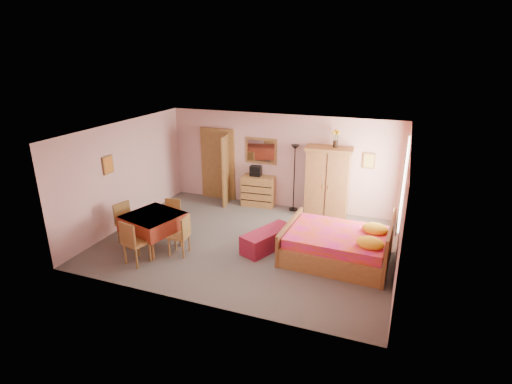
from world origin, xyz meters
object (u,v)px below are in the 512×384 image
at_px(chest_of_drawers, 258,191).
at_px(chair_north, 171,217).
at_px(dining_table, 154,231).
at_px(chair_west, 128,224).
at_px(floor_lamp, 294,178).
at_px(chair_east, 179,235).
at_px(bed, 337,237).
at_px(bench, 268,239).
at_px(stereo, 256,171).
at_px(chair_south, 136,242).
at_px(wall_mirror, 261,151).
at_px(sunflower_vase, 336,138).
at_px(wardrobe, 327,183).

xyz_separation_m(chest_of_drawers, chair_north, (-1.32, -2.47, -0.02)).
relative_size(dining_table, chair_west, 1.17).
xyz_separation_m(floor_lamp, chair_east, (-1.64, -3.32, -0.48)).
distance_m(bed, chair_north, 3.95).
xyz_separation_m(floor_lamp, bench, (0.08, -2.40, -0.70)).
bearing_deg(chest_of_drawers, stereo, 160.20).
xyz_separation_m(bed, chair_south, (-3.85, -1.61, -0.02)).
bearing_deg(bed, wall_mirror, 138.09).
bearing_deg(bench, dining_table, -160.35).
bearing_deg(chair_south, wall_mirror, 86.84).
bearing_deg(chest_of_drawers, chair_east, -105.23).
bearing_deg(sunflower_vase, chair_south, -130.17).
xyz_separation_m(stereo, chair_south, (-1.13, -3.97, -0.53)).
bearing_deg(bench, bed, 2.28).
height_order(bench, chair_west, chair_west).
xyz_separation_m(chest_of_drawers, chair_south, (-1.22, -3.95, 0.05)).
distance_m(sunflower_vase, chair_south, 5.38).
relative_size(wardrobe, chair_west, 2.01).
bearing_deg(chair_east, chair_north, 34.01).
height_order(wall_mirror, chair_north, wall_mirror).
distance_m(wall_mirror, bench, 3.13).
xyz_separation_m(chair_north, chair_east, (0.71, -0.84, 0.03)).
distance_m(chest_of_drawers, sunflower_vase, 2.67).
height_order(chair_south, chair_north, chair_south).
height_order(chest_of_drawers, chair_west, chair_west).
bearing_deg(floor_lamp, sunflower_vase, -2.05).
height_order(wardrobe, chair_west, wardrobe).
relative_size(sunflower_vase, chair_east, 0.51).
relative_size(floor_lamp, chair_west, 1.97).
bearing_deg(stereo, bed, -41.03).
bearing_deg(bench, chair_north, -178.23).
bearing_deg(chair_north, chest_of_drawers, -130.11).
xyz_separation_m(floor_lamp, dining_table, (-2.30, -3.26, -0.52)).
distance_m(dining_table, chair_west, 0.71).
distance_m(dining_table, chair_east, 0.67).
relative_size(chest_of_drawers, wall_mirror, 0.99).
bearing_deg(floor_lamp, wall_mirror, 168.75).
height_order(sunflower_vase, dining_table, sunflower_vase).
height_order(stereo, dining_table, stereo).
bearing_deg(chair_south, sunflower_vase, 63.05).
height_order(bed, chair_east, bed).
relative_size(wall_mirror, wardrobe, 0.49).
height_order(stereo, chair_east, stereo).
height_order(chair_north, chair_east, chair_east).
relative_size(sunflower_vase, dining_table, 0.42).
xyz_separation_m(sunflower_vase, chair_west, (-4.06, -3.20, -1.64)).
distance_m(floor_lamp, chair_east, 3.73).
bearing_deg(bench, chest_of_drawers, 114.78).
bearing_deg(sunflower_vase, chair_west, -141.77).
bearing_deg(bench, wardrobe, 69.84).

